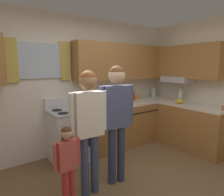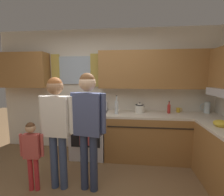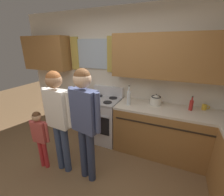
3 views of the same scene
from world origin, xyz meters
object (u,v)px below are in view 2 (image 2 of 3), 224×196
Objects in this scene: bottle_tall_clear at (117,107)px; water_pitcher at (207,107)px; stove_oven at (89,133)px; stovetop_kettle at (140,108)px; bottle_sauce_red at (169,109)px; mug_mustard_yellow at (178,110)px; adult_in_plaid at (88,119)px; mixing_bowl at (220,123)px; small_child at (32,148)px; adult_holding_child at (57,120)px.

bottle_tall_clear is 1.67× the size of water_pitcher.
stove_oven is 4.02× the size of stovetop_kettle.
stove_oven is 1.68m from bottle_sauce_red.
bottle_tall_clear is 1.34× the size of stovetop_kettle.
adult_in_plaid is (-1.55, -1.24, 0.11)m from mug_mustard_yellow.
bottle_sauce_red is at bearing -172.30° from water_pitcher.
bottle_sauce_red reaches higher than water_pitcher.
small_child is (-2.66, -0.43, -0.32)m from mixing_bowl.
small_child reaches higher than mixing_bowl.
mixing_bowl is at bearing -70.44° from mug_mustard_yellow.
adult_in_plaid is (0.25, -1.04, 0.59)m from stove_oven.
stovetop_kettle is (0.45, 0.20, -0.05)m from bottle_tall_clear.
bottle_tall_clear is at bearing 51.57° from adult_holding_child.
bottle_sauce_red is 1.29× the size of mixing_bowl.
bottle_sauce_red is at bearing 3.44° from stove_oven.
stove_oven is at bearing -176.56° from bottle_sauce_red.
water_pitcher is (2.34, 0.20, 0.54)m from stove_oven.
adult_holding_child is (-1.78, -1.14, 0.02)m from bottle_sauce_red.
stovetop_kettle is at bearing 56.13° from adult_in_plaid.
mixing_bowl is 2.35m from adult_holding_child.
adult_holding_child reaches higher than bottle_tall_clear.
adult_in_plaid reaches higher than adult_holding_child.
stovetop_kettle is at bearing 43.62° from adult_holding_child.
adult_holding_child is (-0.19, -1.05, 0.55)m from stove_oven.
bottle_tall_clear is 1.22m from adult_holding_child.
stove_oven reaches higher than mixing_bowl.
small_child is at bearing -172.44° from adult_in_plaid.
stove_oven is at bearing 161.59° from mixing_bowl.
stove_oven is 4.48× the size of bottle_sauce_red.
mixing_bowl is at bearing 9.19° from small_child.
bottle_sauce_red is (1.02, 0.19, -0.05)m from bottle_tall_clear.
mixing_bowl is (1.57, -0.62, -0.09)m from bottle_tall_clear.
water_pitcher is at bearing -1.13° from mug_mustard_yellow.
bottle_tall_clear is 1.28m from mug_mustard_yellow.
adult_holding_child is 0.45m from adult_in_plaid.
small_child is (-0.53, -1.14, 0.16)m from stove_oven.
stove_oven is at bearing -175.19° from water_pitcher.
mug_mustard_yellow is at bearing 13.56° from bottle_tall_clear.
stove_oven is 3.00× the size of bottle_tall_clear.
mixing_bowl reaches higher than mug_mustard_yellow.
water_pitcher is at bearing 30.56° from adult_in_plaid.
mug_mustard_yellow is at bearing 32.15° from adult_holding_child.
small_child is at bearing -170.81° from mixing_bowl.
bottle_tall_clear is at bearing -170.77° from water_pitcher.
adult_holding_child is at bearing -178.38° from adult_in_plaid.
bottle_sauce_red is 0.90× the size of stovetop_kettle.
adult_holding_child reaches higher than small_child.
stovetop_kettle is 1.24× the size of water_pitcher.
stovetop_kettle is 1.38m from adult_in_plaid.
bottle_tall_clear is 3.05× the size of mug_mustard_yellow.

